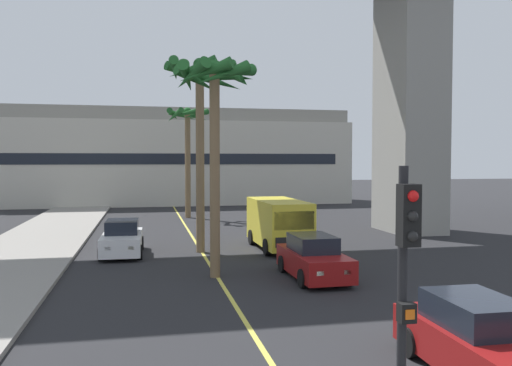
# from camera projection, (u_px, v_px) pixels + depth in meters

# --- Properties ---
(lane_stripe_center) EXTENTS (0.14, 56.00, 0.01)m
(lane_stripe_center) POSITION_uv_depth(u_px,v_px,m) (207.00, 261.00, 22.43)
(lane_stripe_center) COLOR #DBCC4C
(lane_stripe_center) RESTS_ON ground
(pier_building_backdrop) EXTENTS (34.82, 8.04, 9.18)m
(pier_building_backdrop) POSITION_uv_depth(u_px,v_px,m) (171.00, 158.00, 52.38)
(pier_building_backdrop) COLOR beige
(pier_building_backdrop) RESTS_ON ground
(car_queue_front) EXTENTS (1.91, 4.14, 1.56)m
(car_queue_front) POSITION_uv_depth(u_px,v_px,m) (479.00, 341.00, 10.38)
(car_queue_front) COLOR maroon
(car_queue_front) RESTS_ON ground
(car_queue_second) EXTENTS (1.89, 4.13, 1.56)m
(car_queue_second) POSITION_uv_depth(u_px,v_px,m) (122.00, 239.00, 23.87)
(car_queue_second) COLOR white
(car_queue_second) RESTS_ON ground
(car_queue_third) EXTENTS (1.86, 4.12, 1.56)m
(car_queue_third) POSITION_uv_depth(u_px,v_px,m) (313.00, 259.00, 19.11)
(car_queue_third) COLOR maroon
(car_queue_third) RESTS_ON ground
(delivery_van) EXTENTS (2.24, 5.29, 2.36)m
(delivery_van) POSITION_uv_depth(u_px,v_px,m) (279.00, 222.00, 25.39)
(delivery_van) COLOR yellow
(delivery_van) RESTS_ON ground
(traffic_light_median_near) EXTENTS (0.24, 0.37, 4.20)m
(traffic_light_median_near) POSITION_uv_depth(u_px,v_px,m) (405.00, 286.00, 6.53)
(traffic_light_median_near) COLOR black
(traffic_light_median_near) RESTS_ON ground
(palm_tree_near_median) EXTENTS (3.27, 3.34, 8.17)m
(palm_tree_near_median) POSITION_uv_depth(u_px,v_px,m) (187.00, 130.00, 39.11)
(palm_tree_near_median) COLOR brown
(palm_tree_near_median) RESTS_ON ground
(palm_tree_mid_median) EXTENTS (3.29, 3.45, 8.95)m
(palm_tree_mid_median) POSITION_uv_depth(u_px,v_px,m) (200.00, 99.00, 24.32)
(palm_tree_mid_median) COLOR brown
(palm_tree_mid_median) RESTS_ON ground
(palm_tree_far_median) EXTENTS (3.08, 3.11, 7.87)m
(palm_tree_far_median) POSITION_uv_depth(u_px,v_px,m) (215.00, 98.00, 19.04)
(palm_tree_far_median) COLOR brown
(palm_tree_far_median) RESTS_ON ground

